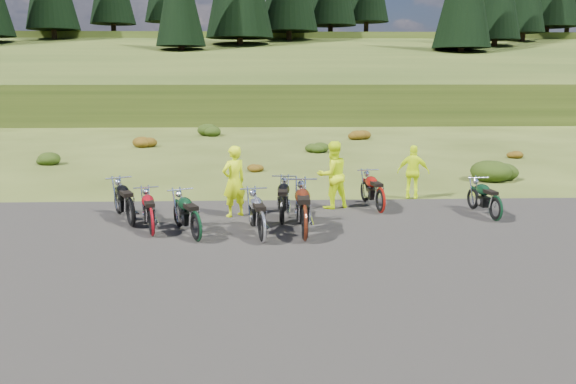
{
  "coord_description": "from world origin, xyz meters",
  "views": [
    {
      "loc": [
        0.16,
        -12.35,
        3.75
      ],
      "look_at": [
        0.63,
        0.49,
        1.02
      ],
      "focal_mm": 35.0,
      "sensor_mm": 36.0,
      "label": 1
    }
  ],
  "objects_px": {
    "motorcycle_3": "(262,244)",
    "motorcycle_7": "(495,222)",
    "motorcycle_0": "(132,228)",
    "person_middle": "(234,182)"
  },
  "relations": [
    {
      "from": "motorcycle_3",
      "to": "motorcycle_7",
      "type": "xyz_separation_m",
      "value": [
        5.97,
        1.68,
        0.0
      ]
    },
    {
      "from": "motorcycle_3",
      "to": "person_middle",
      "type": "relative_size",
      "value": 1.07
    },
    {
      "from": "motorcycle_0",
      "to": "person_middle",
      "type": "relative_size",
      "value": 1.1
    },
    {
      "from": "motorcycle_3",
      "to": "motorcycle_0",
      "type": "bearing_deg",
      "value": 54.77
    },
    {
      "from": "motorcycle_0",
      "to": "motorcycle_7",
      "type": "height_order",
      "value": "motorcycle_0"
    },
    {
      "from": "motorcycle_7",
      "to": "motorcycle_0",
      "type": "bearing_deg",
      "value": 84.69
    },
    {
      "from": "motorcycle_3",
      "to": "motorcycle_7",
      "type": "bearing_deg",
      "value": -85.23
    },
    {
      "from": "motorcycle_7",
      "to": "person_middle",
      "type": "bearing_deg",
      "value": 77.15
    },
    {
      "from": "motorcycle_0",
      "to": "motorcycle_7",
      "type": "relative_size",
      "value": 1.11
    },
    {
      "from": "motorcycle_0",
      "to": "motorcycle_3",
      "type": "xyz_separation_m",
      "value": [
        3.25,
        -1.47,
        0.0
      ]
    }
  ]
}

